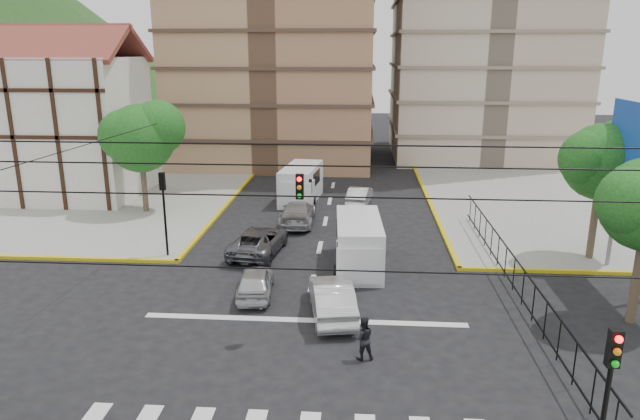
# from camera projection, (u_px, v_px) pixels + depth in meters

# --- Properties ---
(ground) EXTENTS (160.00, 160.00, 0.00)m
(ground) POSITION_uv_depth(u_px,v_px,m) (301.00, 334.00, 21.73)
(ground) COLOR black
(ground) RESTS_ON ground
(sidewalk_nw) EXTENTS (26.00, 26.00, 0.15)m
(sidewalk_nw) POSITION_uv_depth(u_px,v_px,m) (61.00, 195.00, 42.28)
(sidewalk_nw) COLOR gray
(sidewalk_nw) RESTS_ON ground
(sidewalk_ne) EXTENTS (26.00, 26.00, 0.15)m
(sidewalk_ne) POSITION_uv_depth(u_px,v_px,m) (617.00, 205.00, 39.55)
(sidewalk_ne) COLOR gray
(sidewalk_ne) RESTS_ON ground
(stop_line) EXTENTS (13.00, 0.40, 0.01)m
(stop_line) POSITION_uv_depth(u_px,v_px,m) (304.00, 320.00, 22.88)
(stop_line) COLOR silver
(stop_line) RESTS_ON ground
(tudor_building) EXTENTS (10.80, 8.05, 12.23)m
(tudor_building) POSITION_uv_depth(u_px,v_px,m) (66.00, 126.00, 40.81)
(tudor_building) COLOR silver
(tudor_building) RESTS_ON ground
(park_fence) EXTENTS (0.10, 22.50, 1.66)m
(park_fence) POSITION_uv_depth(u_px,v_px,m) (512.00, 293.00, 25.43)
(park_fence) COLOR black
(park_fence) RESTS_ON ground
(tree_park_c) EXTENTS (4.65, 3.80, 7.25)m
(tree_park_c) POSITION_uv_depth(u_px,v_px,m) (604.00, 158.00, 27.98)
(tree_park_c) COLOR #473828
(tree_park_c) RESTS_ON ground
(tree_tudor) EXTENTS (5.39, 4.40, 7.43)m
(tree_tudor) POSITION_uv_depth(u_px,v_px,m) (141.00, 135.00, 36.51)
(tree_tudor) COLOR #473828
(tree_tudor) RESTS_ON ground
(traffic_light_se) EXTENTS (0.28, 0.22, 4.40)m
(traffic_light_se) POSITION_uv_depth(u_px,v_px,m) (608.00, 387.00, 12.86)
(traffic_light_se) COLOR black
(traffic_light_se) RESTS_ON ground
(traffic_light_nw) EXTENTS (0.28, 0.22, 4.40)m
(traffic_light_nw) POSITION_uv_depth(u_px,v_px,m) (164.00, 200.00, 28.91)
(traffic_light_nw) COLOR black
(traffic_light_nw) RESTS_ON ground
(traffic_light_hanging) EXTENTS (18.00, 9.12, 0.92)m
(traffic_light_hanging) POSITION_uv_depth(u_px,v_px,m) (293.00, 198.00, 18.18)
(traffic_light_hanging) COLOR black
(traffic_light_hanging) RESTS_ON ground
(van_right_lane) EXTENTS (2.41, 5.57, 2.46)m
(van_right_lane) POSITION_uv_depth(u_px,v_px,m) (359.00, 246.00, 27.93)
(van_right_lane) COLOR silver
(van_right_lane) RESTS_ON ground
(van_left_lane) EXTENTS (2.80, 5.81, 2.52)m
(van_left_lane) POSITION_uv_depth(u_px,v_px,m) (301.00, 185.00, 40.46)
(van_left_lane) COLOR silver
(van_left_lane) RESTS_ON ground
(car_silver_front_left) EXTENTS (1.84, 3.88, 1.28)m
(car_silver_front_left) POSITION_uv_depth(u_px,v_px,m) (255.00, 281.00, 25.07)
(car_silver_front_left) COLOR #B8B9BD
(car_silver_front_left) RESTS_ON ground
(car_white_front_right) EXTENTS (2.32, 4.75, 1.50)m
(car_white_front_right) POSITION_uv_depth(u_px,v_px,m) (332.00, 298.00, 23.14)
(car_white_front_right) COLOR silver
(car_white_front_right) RESTS_ON ground
(car_grey_mid_left) EXTENTS (2.90, 5.27, 1.40)m
(car_grey_mid_left) POSITION_uv_depth(u_px,v_px,m) (259.00, 241.00, 30.23)
(car_grey_mid_left) COLOR #585960
(car_grey_mid_left) RESTS_ON ground
(car_silver_rear_left) EXTENTS (2.06, 4.96, 1.43)m
(car_silver_rear_left) POSITION_uv_depth(u_px,v_px,m) (298.00, 213.00, 35.39)
(car_silver_rear_left) COLOR #A4A4A8
(car_silver_rear_left) RESTS_ON ground
(car_darkgrey_mid_right) EXTENTS (1.89, 3.80, 1.24)m
(car_darkgrey_mid_right) POSITION_uv_depth(u_px,v_px,m) (357.00, 216.00, 34.97)
(car_darkgrey_mid_right) COLOR #292A2C
(car_darkgrey_mid_right) RESTS_ON ground
(car_white_rear_right) EXTENTS (1.96, 4.12, 1.30)m
(car_white_rear_right) POSITION_uv_depth(u_px,v_px,m) (360.00, 196.00, 39.78)
(car_white_rear_right) COLOR silver
(car_white_rear_right) RESTS_ON ground
(pedestrian_crosswalk) EXTENTS (0.88, 0.74, 1.59)m
(pedestrian_crosswalk) POSITION_uv_depth(u_px,v_px,m) (363.00, 338.00, 19.80)
(pedestrian_crosswalk) COLOR black
(pedestrian_crosswalk) RESTS_ON ground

